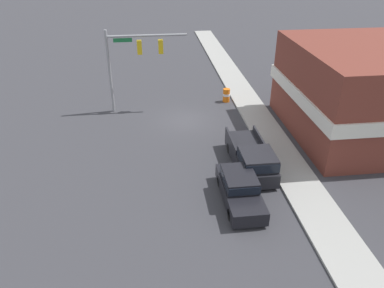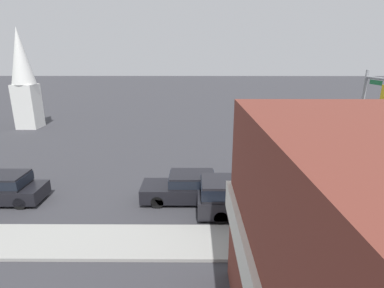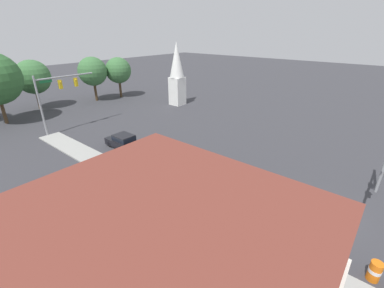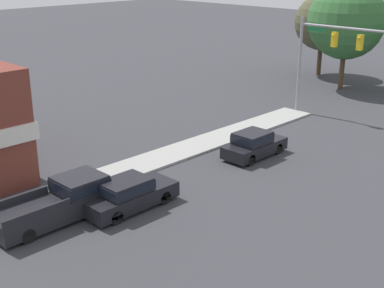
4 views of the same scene
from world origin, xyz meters
name	(u,v)px [view 1 (image 1 of 4)]	position (x,y,z in m)	size (l,w,h in m)	color
ground_plane	(185,121)	(0.00, 0.00, 0.00)	(200.00, 200.00, 0.00)	#38383D
sidewalk_curb	(257,116)	(-5.70, 0.00, 0.07)	(2.40, 60.00, 0.14)	#9E9E99
near_signal_assembly	(133,54)	(3.72, -2.50, 4.65)	(6.15, 0.49, 6.52)	gray
car_lead	(240,187)	(-1.88, 10.22, 0.81)	(1.82, 4.77, 1.56)	black
pickup_truck_parked	(252,158)	(-3.29, 7.47, 0.89)	(2.01, 5.62, 1.80)	black
construction_barrel	(226,95)	(-3.90, -3.36, 0.58)	(0.61, 0.61, 1.15)	orange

